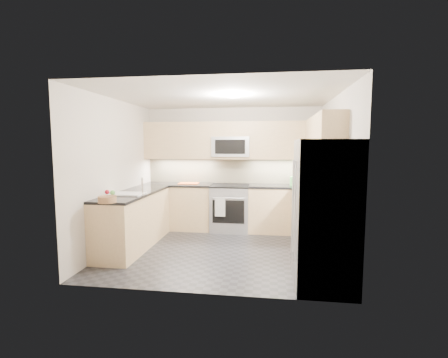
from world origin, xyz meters
TOP-DOWN VIEW (x-y plane):
  - floor at (0.00, 0.00)m, footprint 3.60×3.20m
  - ceiling at (0.00, 0.00)m, footprint 3.60×3.20m
  - wall_back at (0.00, 1.60)m, footprint 3.60×0.02m
  - wall_front at (0.00, -1.60)m, footprint 3.60×0.02m
  - wall_left at (-1.80, 0.00)m, footprint 0.02×3.20m
  - wall_right at (1.80, 0.00)m, footprint 0.02×3.20m
  - base_cab_back_left at (-1.09, 1.30)m, footprint 1.42×0.60m
  - base_cab_back_right at (1.09, 1.30)m, footprint 1.42×0.60m
  - base_cab_right at (1.50, 0.15)m, footprint 0.60×1.70m
  - base_cab_peninsula at (-1.50, 0.00)m, footprint 0.60×2.00m
  - countertop_back_left at (-1.09, 1.30)m, footprint 1.42×0.63m
  - countertop_back_right at (1.09, 1.30)m, footprint 1.42×0.63m
  - countertop_right at (1.50, 0.15)m, footprint 0.63×1.70m
  - countertop_peninsula at (-1.50, 0.00)m, footprint 0.63×2.00m
  - upper_cab_back at (0.00, 1.43)m, footprint 3.60×0.35m
  - upper_cab_right at (1.62, 0.28)m, footprint 0.35×1.95m
  - backsplash_back at (0.00, 1.60)m, footprint 3.60×0.01m
  - backsplash_right at (1.80, 0.45)m, footprint 0.01×2.30m
  - gas_range at (0.00, 1.28)m, footprint 0.76×0.65m
  - range_cooktop at (0.00, 1.28)m, footprint 0.76×0.65m
  - oven_door_glass at (0.00, 0.95)m, footprint 0.62×0.02m
  - oven_handle at (0.00, 0.93)m, footprint 0.60×0.02m
  - microwave at (0.00, 1.40)m, footprint 0.76×0.40m
  - microwave_door at (0.00, 1.20)m, footprint 0.60×0.01m
  - refrigerator at (1.45, -1.15)m, footprint 0.70×0.90m
  - fridge_handle_left at (1.08, -1.33)m, footprint 0.02×0.02m
  - fridge_handle_right at (1.08, -0.97)m, footprint 0.02×0.02m
  - sink_basin at (-1.50, -0.25)m, footprint 0.52×0.38m
  - faucet at (-1.24, -0.25)m, footprint 0.03×0.03m
  - utensil_bowl at (1.33, 1.32)m, footprint 0.40×0.40m
  - cutting_board at (-0.88, 1.34)m, footprint 0.41×0.30m
  - fruit_basket at (-1.45, -1.00)m, footprint 0.30×0.30m
  - fruit_apple at (-1.56, -0.79)m, footprint 0.07×0.07m
  - fruit_pear at (-1.45, -0.84)m, footprint 0.07×0.07m
  - dish_towel_check at (-0.16, 0.91)m, footprint 0.20×0.02m

SIDE VIEW (x-z plane):
  - floor at x=0.00m, z-range 0.00..0.00m
  - base_cab_back_left at x=-1.09m, z-range 0.00..0.90m
  - base_cab_back_right at x=1.09m, z-range 0.00..0.90m
  - base_cab_right at x=1.50m, z-range 0.00..0.90m
  - base_cab_peninsula at x=-1.50m, z-range 0.00..0.90m
  - oven_door_glass at x=0.00m, z-range 0.22..0.68m
  - gas_range at x=0.00m, z-range 0.00..0.91m
  - dish_towel_check at x=-0.16m, z-range 0.36..0.74m
  - oven_handle at x=0.00m, z-range 0.71..0.73m
  - sink_basin at x=-1.50m, z-range 0.80..0.96m
  - refrigerator at x=1.45m, z-range 0.00..1.80m
  - range_cooktop at x=0.00m, z-range 0.90..0.93m
  - countertop_back_left at x=-1.09m, z-range 0.90..0.94m
  - countertop_back_right at x=1.09m, z-range 0.90..0.94m
  - countertop_right at x=1.50m, z-range 0.90..0.94m
  - countertop_peninsula at x=-1.50m, z-range 0.90..0.94m
  - cutting_board at x=-0.88m, z-range 0.94..0.95m
  - fridge_handle_left at x=1.08m, z-range 0.35..1.55m
  - fridge_handle_right at x=1.08m, z-range 0.35..1.55m
  - fruit_basket at x=-1.45m, z-range 0.94..1.03m
  - utensil_bowl at x=1.33m, z-range 0.94..1.11m
  - fruit_apple at x=-1.56m, z-range 1.02..1.09m
  - fruit_pear at x=-1.45m, z-range 1.02..1.09m
  - faucet at x=-1.24m, z-range 0.94..1.22m
  - backsplash_back at x=0.00m, z-range 0.94..1.45m
  - backsplash_right at x=1.80m, z-range 0.94..1.45m
  - wall_back at x=0.00m, z-range 0.00..2.50m
  - wall_front at x=0.00m, z-range 0.00..2.50m
  - wall_left at x=-1.80m, z-range 0.00..2.50m
  - wall_right at x=1.80m, z-range 0.00..2.50m
  - microwave at x=0.00m, z-range 1.50..1.90m
  - microwave_door at x=0.00m, z-range 1.56..1.84m
  - upper_cab_back at x=0.00m, z-range 1.45..2.20m
  - upper_cab_right at x=1.62m, z-range 1.45..2.20m
  - ceiling at x=0.00m, z-range 2.49..2.51m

